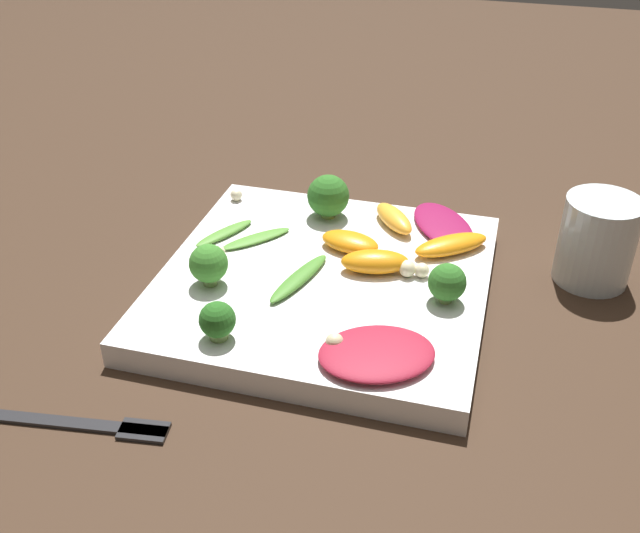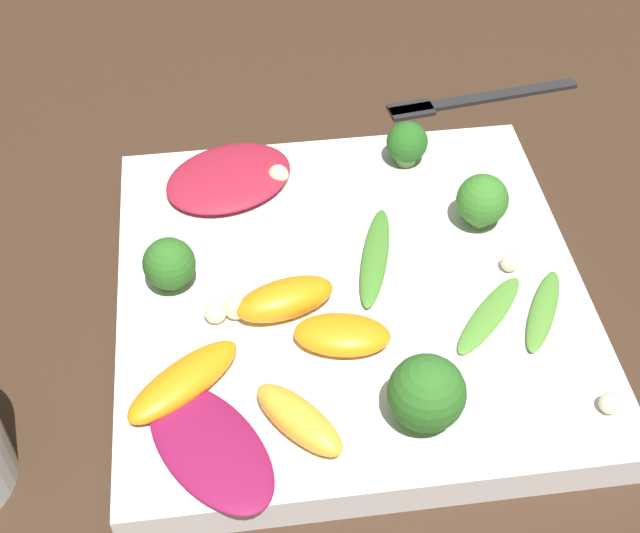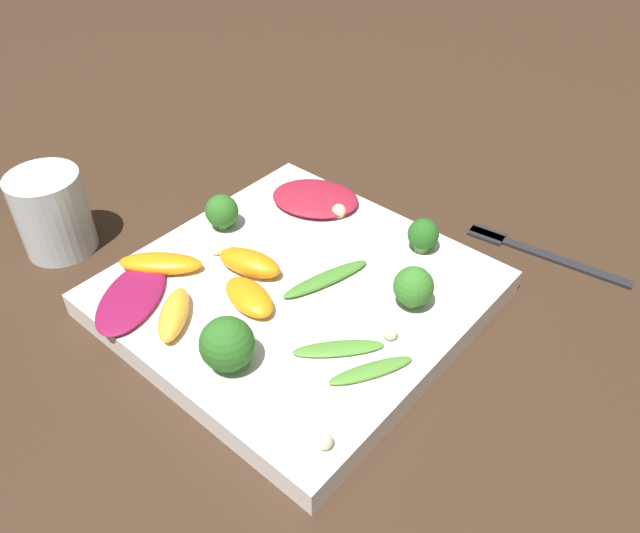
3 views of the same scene
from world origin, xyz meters
The scene contains 22 objects.
ground_plane centered at (0.00, 0.00, 0.00)m, with size 2.40×2.40×0.00m, color #382619.
plate centered at (0.00, 0.00, 0.01)m, with size 0.30×0.30×0.02m.
drinking_glass centered at (0.10, -0.24, 0.04)m, with size 0.07×0.07×0.09m.
fork centered at (-0.21, 0.13, 0.00)m, with size 0.04×0.17×0.01m.
radicchio_leaf_0 centered at (0.11, -0.10, 0.03)m, with size 0.11×0.09×0.01m.
radicchio_leaf_1 centered at (-0.11, -0.07, 0.03)m, with size 0.10×0.11×0.01m.
orange_segment_0 centered at (0.07, -0.11, 0.03)m, with size 0.07×0.08×0.02m.
orange_segment_1 centered at (0.02, -0.04, 0.04)m, with size 0.04×0.07×0.02m.
orange_segment_2 centered at (0.05, -0.01, 0.03)m, with size 0.04×0.06×0.02m.
orange_segment_3 centered at (0.10, -0.05, 0.03)m, with size 0.06×0.06×0.02m.
broccoli_floret_0 centered at (0.11, 0.02, 0.05)m, with size 0.04×0.04×0.05m.
broccoli_floret_1 centered at (-0.01, -0.11, 0.04)m, with size 0.03×0.03×0.04m.
broccoli_floret_2 centered at (-0.04, 0.10, 0.05)m, with size 0.04×0.04×0.04m.
broccoli_floret_3 centered at (-0.12, 0.06, 0.04)m, with size 0.03×0.03×0.03m.
arugula_sprig_0 centered at (0.04, 0.12, 0.03)m, with size 0.07×0.05×0.01m.
arugula_sprig_1 centered at (-0.02, 0.02, 0.03)m, with size 0.09×0.04×0.01m.
arugula_sprig_2 centered at (0.04, 0.08, 0.03)m, with size 0.07×0.06×0.01m.
macadamia_nut_0 centered at (0.00, 0.10, 0.03)m, with size 0.01×0.01×0.01m.
macadamia_nut_1 centered at (0.02, -0.07, 0.03)m, with size 0.02×0.02×0.02m.
macadamia_nut_2 centered at (0.02, -0.09, 0.03)m, with size 0.01×0.01×0.01m.
macadamia_nut_3 centered at (0.11, 0.13, 0.03)m, with size 0.01×0.01×0.01m.
macadamia_nut_4 centered at (-0.11, -0.04, 0.03)m, with size 0.01×0.01×0.01m.
Camera 1 is at (-0.56, -0.15, 0.41)m, focal length 42.00 mm.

